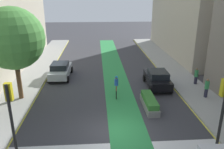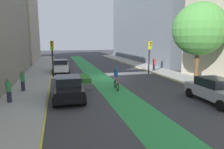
# 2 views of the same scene
# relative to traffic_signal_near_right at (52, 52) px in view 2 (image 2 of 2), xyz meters

# --- Properties ---
(ground_plane) EXTENTS (120.00, 120.00, 0.00)m
(ground_plane) POSITION_rel_traffic_signal_near_right_xyz_m (-5.70, 1.62, -2.77)
(ground_plane) COLOR #38383D
(bike_lane_paint) EXTENTS (2.40, 60.00, 0.01)m
(bike_lane_paint) POSITION_rel_traffic_signal_near_right_xyz_m (-4.76, 1.62, -2.76)
(bike_lane_paint) COLOR #2D8C47
(bike_lane_paint) RESTS_ON ground_plane
(crosswalk_band) EXTENTS (12.00, 1.80, 0.01)m
(crosswalk_band) POSITION_rel_traffic_signal_near_right_xyz_m (-5.70, -0.38, -2.77)
(crosswalk_band) COLOR silver
(crosswalk_band) RESTS_ON ground_plane
(sidewalk_left) EXTENTS (3.00, 60.00, 0.15)m
(sidewalk_left) POSITION_rel_traffic_signal_near_right_xyz_m (-13.20, 1.62, -2.69)
(sidewalk_left) COLOR #9E9E99
(sidewalk_left) RESTS_ON ground_plane
(curb_stripe_left) EXTENTS (0.16, 60.00, 0.01)m
(curb_stripe_left) POSITION_rel_traffic_signal_near_right_xyz_m (-11.70, 1.62, -2.76)
(curb_stripe_left) COLOR yellow
(curb_stripe_left) RESTS_ON ground_plane
(sidewalk_right) EXTENTS (3.00, 60.00, 0.15)m
(sidewalk_right) POSITION_rel_traffic_signal_near_right_xyz_m (1.80, 1.62, -2.69)
(sidewalk_right) COLOR #9E9E99
(sidewalk_right) RESTS_ON ground_plane
(curb_stripe_right) EXTENTS (0.16, 60.00, 0.01)m
(curb_stripe_right) POSITION_rel_traffic_signal_near_right_xyz_m (0.30, 1.62, -2.76)
(curb_stripe_right) COLOR yellow
(curb_stripe_right) RESTS_ON ground_plane
(buildings_left_row) EXTENTS (9.22, 55.63, 15.04)m
(buildings_left_row) POSITION_rel_traffic_signal_near_right_xyz_m (-19.14, 0.40, 4.54)
(buildings_left_row) COLOR slate
(buildings_left_row) RESTS_ON ground_plane
(traffic_signal_near_right) EXTENTS (0.35, 0.52, 3.93)m
(traffic_signal_near_right) POSITION_rel_traffic_signal_near_right_xyz_m (0.00, 0.00, 0.00)
(traffic_signal_near_right) COLOR black
(traffic_signal_near_right) RESTS_ON ground_plane
(traffic_signal_near_left) EXTENTS (0.35, 0.52, 3.85)m
(traffic_signal_near_left) POSITION_rel_traffic_signal_near_right_xyz_m (-11.10, 0.40, -0.06)
(traffic_signal_near_left) COLOR black
(traffic_signal_near_left) RESTS_ON ground_plane
(car_silver_left_far) EXTENTS (2.11, 4.25, 1.57)m
(car_silver_left_far) POSITION_rel_traffic_signal_near_right_xyz_m (-10.31, 11.85, -1.97)
(car_silver_left_far) COLOR #B2B7BF
(car_silver_left_far) RESTS_ON ground_plane
(car_black_right_far) EXTENTS (2.10, 4.24, 1.57)m
(car_black_right_far) POSITION_rel_traffic_signal_near_right_xyz_m (-1.14, 8.72, -1.97)
(car_black_right_far) COLOR black
(car_black_right_far) RESTS_ON ground_plane
(car_white_right_near) EXTENTS (2.13, 4.25, 1.57)m
(car_white_right_near) POSITION_rel_traffic_signal_near_right_xyz_m (-0.87, -3.43, -1.97)
(car_white_right_near) COLOR silver
(car_white_right_near) RESTS_ON ground_plane
(cyclist_in_lane) EXTENTS (0.32, 1.73, 1.86)m
(cyclist_in_lane) POSITION_rel_traffic_signal_near_right_xyz_m (-5.06, 6.82, -1.80)
(cyclist_in_lane) COLOR black
(cyclist_in_lane) RESTS_ON ground_plane
(pedestrian_sidewalk_right_a) EXTENTS (0.34, 0.34, 1.57)m
(pedestrian_sidewalk_right_a) POSITION_rel_traffic_signal_near_right_xyz_m (2.15, 5.95, -1.82)
(pedestrian_sidewalk_right_a) COLOR #262638
(pedestrian_sidewalk_right_a) RESTS_ON sidewalk_right
(pedestrian_sidewalk_left_a) EXTENTS (0.34, 0.34, 1.65)m
(pedestrian_sidewalk_left_a) POSITION_rel_traffic_signal_near_right_xyz_m (-12.41, -0.91, -1.78)
(pedestrian_sidewalk_left_a) COLOR #262638
(pedestrian_sidewalk_left_a) RESTS_ON sidewalk_left
(pedestrian_sidewalk_right_b) EXTENTS (0.34, 0.34, 1.52)m
(pedestrian_sidewalk_right_b) POSITION_rel_traffic_signal_near_right_xyz_m (2.53, 8.86, -1.85)
(pedestrian_sidewalk_right_b) COLOR #262638
(pedestrian_sidewalk_right_b) RESTS_ON sidewalk_right
(street_tree_near) EXTENTS (4.66, 4.66, 7.14)m
(street_tree_near) POSITION_rel_traffic_signal_near_right_xyz_m (-12.75, 6.78, 2.18)
(street_tree_near) COLOR brown
(street_tree_near) RESTS_ON sidewalk_left
(median_planter) EXTENTS (0.84, 3.17, 0.85)m
(median_planter) POSITION_rel_traffic_signal_near_right_xyz_m (-2.76, 4.70, -2.37)
(median_planter) COLOR slate
(median_planter) RESTS_ON ground_plane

